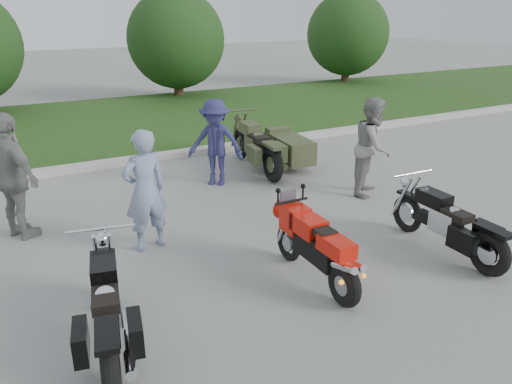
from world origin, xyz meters
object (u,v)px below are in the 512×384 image
cruiser_sidecar (276,148)px  person_grey (373,146)px  person_denim (215,143)px  person_stripe (145,191)px  cruiser_left (108,313)px  cruiser_right (451,227)px  sportbike_red (317,247)px  person_back (13,177)px

cruiser_sidecar → person_grey: 2.34m
person_denim → cruiser_sidecar: bearing=50.6°
person_stripe → cruiser_left: bearing=55.4°
person_stripe → person_grey: (4.42, 0.25, 0.02)m
cruiser_sidecar → cruiser_right: bearing=-82.8°
cruiser_left → person_denim: person_denim is taller
cruiser_right → person_grey: size_ratio=1.18×
sportbike_red → person_grey: (2.82, 2.25, 0.40)m
cruiser_left → person_stripe: person_stripe is taller
person_grey → cruiser_right: bearing=-143.5°
person_stripe → person_back: (-1.61, 1.31, 0.07)m
person_stripe → person_denim: bearing=-142.3°
person_back → person_grey: bearing=-128.0°
cruiser_sidecar → person_back: 5.37m
cruiser_right → cruiser_sidecar: 4.66m
sportbike_red → person_back: 4.63m
sportbike_red → person_denim: size_ratio=1.07×
person_denim → person_back: person_back is taller
cruiser_left → cruiser_right: (4.78, -0.16, -0.01)m
cruiser_left → person_denim: 5.22m
cruiser_sidecar → person_back: size_ratio=1.30×
sportbike_red → person_grey: person_grey is taller
sportbike_red → cruiser_sidecar: (2.02, 4.40, -0.05)m
cruiser_sidecar → person_stripe: person_stripe is taller
sportbike_red → cruiser_left: 2.65m
person_denim → person_back: bearing=-128.4°
cruiser_right → person_grey: (0.68, 2.50, 0.49)m
sportbike_red → person_grey: 3.63m
cruiser_sidecar → person_grey: (0.80, -2.15, 0.46)m
cruiser_right → person_stripe: (-3.74, 2.25, 0.47)m
person_stripe → person_back: bearing=-47.1°
person_grey → person_back: person_back is taller
cruiser_right → person_stripe: bearing=150.9°
cruiser_left → person_denim: (3.08, 4.19, 0.42)m
sportbike_red → person_stripe: person_stripe is taller
person_back → cruiser_sidecar: bearing=-106.2°
person_stripe → person_grey: size_ratio=0.98×
cruiser_left → cruiser_right: bearing=9.7°
person_denim → person_back: size_ratio=0.88×
sportbike_red → cruiser_sidecar: bearing=66.4°
person_denim → person_stripe: bearing=-94.8°
person_denim → person_grey: bearing=1.7°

